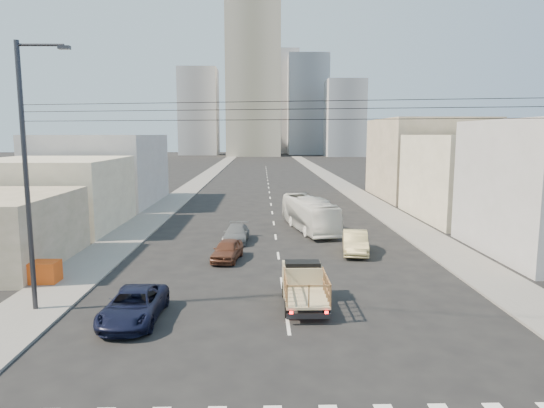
{
  "coord_description": "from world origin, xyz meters",
  "views": [
    {
      "loc": [
        -1.11,
        -17.54,
        8.02
      ],
      "look_at": [
        -0.42,
        13.98,
        3.5
      ],
      "focal_mm": 32.0,
      "sensor_mm": 36.0,
      "label": 1
    }
  ],
  "objects_px": {
    "sedan_tan": "(355,242)",
    "streetlamp_left": "(28,171)",
    "navy_pickup": "(134,306)",
    "sedan_grey": "(236,233)",
    "crate_stack": "(42,272)",
    "sedan_brown": "(227,250)",
    "flatbed_pickup": "(304,283)",
    "city_bus": "(309,214)"
  },
  "relations": [
    {
      "from": "city_bus",
      "to": "sedan_grey",
      "type": "bearing_deg",
      "value": -154.37
    },
    {
      "from": "flatbed_pickup",
      "to": "crate_stack",
      "type": "xyz_separation_m",
      "value": [
        -13.88,
        3.56,
        -0.4
      ]
    },
    {
      "from": "sedan_brown",
      "to": "sedan_tan",
      "type": "distance_m",
      "value": 8.75
    },
    {
      "from": "flatbed_pickup",
      "to": "sedan_tan",
      "type": "distance_m",
      "value": 11.0
    },
    {
      "from": "crate_stack",
      "to": "sedan_tan",
      "type": "bearing_deg",
      "value": 19.65
    },
    {
      "from": "sedan_brown",
      "to": "crate_stack",
      "type": "xyz_separation_m",
      "value": [
        -9.67,
        -4.87,
        0.02
      ]
    },
    {
      "from": "sedan_brown",
      "to": "navy_pickup",
      "type": "bearing_deg",
      "value": -99.06
    },
    {
      "from": "crate_stack",
      "to": "sedan_grey",
      "type": "bearing_deg",
      "value": 45.91
    },
    {
      "from": "navy_pickup",
      "to": "sedan_tan",
      "type": "relative_size",
      "value": 1.06
    },
    {
      "from": "navy_pickup",
      "to": "sedan_tan",
      "type": "bearing_deg",
      "value": 45.78
    },
    {
      "from": "sedan_grey",
      "to": "crate_stack",
      "type": "xyz_separation_m",
      "value": [
        -9.98,
        -10.3,
        0.06
      ]
    },
    {
      "from": "sedan_grey",
      "to": "sedan_tan",
      "type": "bearing_deg",
      "value": -21.12
    },
    {
      "from": "city_bus",
      "to": "streetlamp_left",
      "type": "relative_size",
      "value": 0.83
    },
    {
      "from": "navy_pickup",
      "to": "crate_stack",
      "type": "bearing_deg",
      "value": 140.87
    },
    {
      "from": "streetlamp_left",
      "to": "city_bus",
      "type": "bearing_deg",
      "value": 52.62
    },
    {
      "from": "sedan_tan",
      "to": "streetlamp_left",
      "type": "relative_size",
      "value": 0.38
    },
    {
      "from": "flatbed_pickup",
      "to": "sedan_brown",
      "type": "bearing_deg",
      "value": 116.51
    },
    {
      "from": "city_bus",
      "to": "streetlamp_left",
      "type": "distance_m",
      "value": 24.14
    },
    {
      "from": "sedan_brown",
      "to": "sedan_grey",
      "type": "relative_size",
      "value": 0.9
    },
    {
      "from": "sedan_grey",
      "to": "crate_stack",
      "type": "distance_m",
      "value": 14.34
    },
    {
      "from": "sedan_grey",
      "to": "crate_stack",
      "type": "bearing_deg",
      "value": -130.73
    },
    {
      "from": "flatbed_pickup",
      "to": "sedan_brown",
      "type": "xyz_separation_m",
      "value": [
        -4.21,
        8.43,
        -0.43
      ]
    },
    {
      "from": "streetlamp_left",
      "to": "crate_stack",
      "type": "xyz_separation_m",
      "value": [
        -1.61,
        4.06,
        -5.75
      ]
    },
    {
      "from": "crate_stack",
      "to": "flatbed_pickup",
      "type": "bearing_deg",
      "value": -14.39
    },
    {
      "from": "sedan_tan",
      "to": "crate_stack",
      "type": "xyz_separation_m",
      "value": [
        -18.27,
        -6.52,
        -0.07
      ]
    },
    {
      "from": "city_bus",
      "to": "crate_stack",
      "type": "distance_m",
      "value": 21.69
    },
    {
      "from": "navy_pickup",
      "to": "city_bus",
      "type": "height_order",
      "value": "city_bus"
    },
    {
      "from": "navy_pickup",
      "to": "sedan_grey",
      "type": "xyz_separation_m",
      "value": [
        3.64,
        15.63,
        -0.05
      ]
    },
    {
      "from": "flatbed_pickup",
      "to": "sedan_tan",
      "type": "xyz_separation_m",
      "value": [
        4.39,
        10.08,
        -0.33
      ]
    },
    {
      "from": "flatbed_pickup",
      "to": "sedan_tan",
      "type": "height_order",
      "value": "flatbed_pickup"
    },
    {
      "from": "flatbed_pickup",
      "to": "navy_pickup",
      "type": "relative_size",
      "value": 0.9
    },
    {
      "from": "flatbed_pickup",
      "to": "sedan_brown",
      "type": "distance_m",
      "value": 9.43
    },
    {
      "from": "city_bus",
      "to": "sedan_tan",
      "type": "bearing_deg",
      "value": -84.87
    },
    {
      "from": "city_bus",
      "to": "sedan_tan",
      "type": "relative_size",
      "value": 2.17
    },
    {
      "from": "sedan_brown",
      "to": "sedan_grey",
      "type": "bearing_deg",
      "value": 95.88
    },
    {
      "from": "flatbed_pickup",
      "to": "sedan_tan",
      "type": "bearing_deg",
      "value": 66.49
    },
    {
      "from": "navy_pickup",
      "to": "streetlamp_left",
      "type": "bearing_deg",
      "value": 165.88
    },
    {
      "from": "flatbed_pickup",
      "to": "crate_stack",
      "type": "relative_size",
      "value": 2.45
    },
    {
      "from": "sedan_grey",
      "to": "streetlamp_left",
      "type": "distance_m",
      "value": 17.6
    },
    {
      "from": "sedan_brown",
      "to": "streetlamp_left",
      "type": "bearing_deg",
      "value": -123.04
    },
    {
      "from": "navy_pickup",
      "to": "sedan_brown",
      "type": "relative_size",
      "value": 1.25
    },
    {
      "from": "city_bus",
      "to": "sedan_brown",
      "type": "xyz_separation_m",
      "value": [
        -6.26,
        -9.83,
        -0.73
      ]
    }
  ]
}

